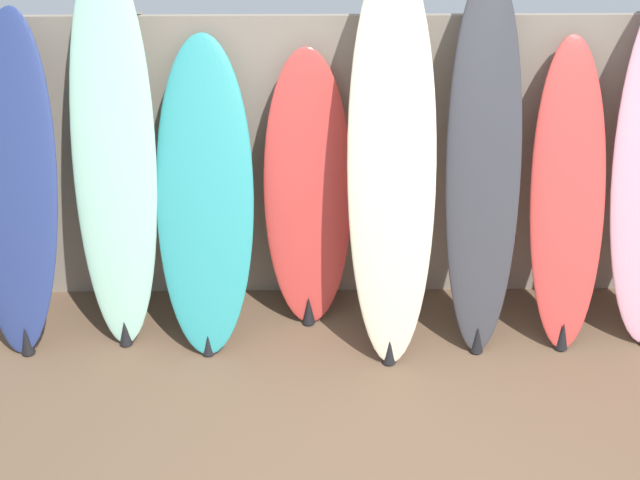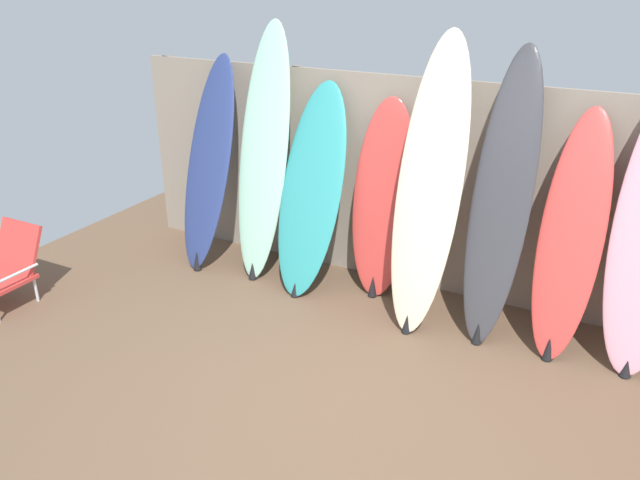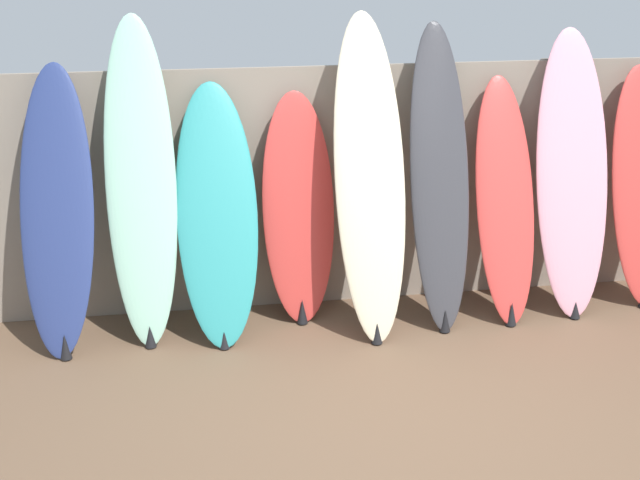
% 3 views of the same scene
% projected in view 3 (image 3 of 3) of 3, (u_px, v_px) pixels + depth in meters
% --- Properties ---
extents(ground, '(7.68, 7.68, 0.00)m').
position_uv_depth(ground, '(425.00, 436.00, 5.07)').
color(ground, brown).
extents(fence_back, '(6.08, 0.11, 1.80)m').
position_uv_depth(fence_back, '(356.00, 186.00, 6.63)').
color(fence_back, gray).
rests_on(fence_back, ground).
extents(surfboard_navy_0, '(0.56, 0.71, 1.90)m').
position_uv_depth(surfboard_navy_0, '(57.00, 214.00, 5.89)').
color(surfboard_navy_0, navy).
rests_on(surfboard_navy_0, ground).
extents(surfboard_seafoam_1, '(0.48, 0.60, 2.20)m').
position_uv_depth(surfboard_seafoam_1, '(141.00, 185.00, 5.98)').
color(surfboard_seafoam_1, '#9ED6BC').
rests_on(surfboard_seafoam_1, ground).
extents(surfboard_teal_2, '(0.56, 0.72, 1.74)m').
position_uv_depth(surfboard_teal_2, '(217.00, 216.00, 6.09)').
color(surfboard_teal_2, teal).
rests_on(surfboard_teal_2, ground).
extents(surfboard_red_3, '(0.54, 0.38, 1.66)m').
position_uv_depth(surfboard_red_3, '(299.00, 211.00, 6.34)').
color(surfboard_red_3, '#D13D38').
rests_on(surfboard_red_3, ground).
extents(surfboard_cream_4, '(0.51, 0.76, 2.20)m').
position_uv_depth(surfboard_cream_4, '(370.00, 180.00, 6.10)').
color(surfboard_cream_4, beige).
rests_on(surfboard_cream_4, ground).
extents(surfboard_charcoal_5, '(0.43, 0.69, 2.12)m').
position_uv_depth(surfboard_charcoal_5, '(440.00, 180.00, 6.26)').
color(surfboard_charcoal_5, '#38383D').
rests_on(surfboard_charcoal_5, ground).
extents(surfboard_red_6, '(0.44, 0.67, 1.73)m').
position_uv_depth(surfboard_red_6, '(505.00, 202.00, 6.42)').
color(surfboard_red_6, '#D13D38').
rests_on(surfboard_red_6, ground).
extents(surfboard_pink_7, '(0.56, 0.66, 2.06)m').
position_uv_depth(surfboard_pink_7, '(572.00, 175.00, 6.47)').
color(surfboard_pink_7, pink).
rests_on(surfboard_pink_7, ground).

